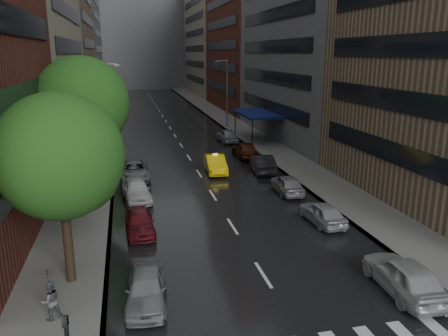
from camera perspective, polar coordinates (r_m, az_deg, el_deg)
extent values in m
plane|color=gray|center=(17.76, 9.31, -19.66)|extent=(220.00, 220.00, 0.00)
cube|color=black|center=(64.52, -7.42, 5.80)|extent=(14.00, 140.00, 0.01)
cube|color=gray|center=(64.33, -15.46, 5.43)|extent=(4.00, 140.00, 0.15)
cube|color=gray|center=(65.93, 0.43, 6.18)|extent=(4.00, 140.00, 0.15)
cube|color=#937A5B|center=(78.03, -20.15, 14.71)|extent=(8.00, 28.00, 22.00)
cube|color=slate|center=(108.24, -18.56, 18.89)|extent=(8.00, 32.00, 38.00)
cube|color=slate|center=(53.71, 10.55, 16.74)|extent=(8.00, 28.00, 24.00)
cube|color=maroon|center=(80.62, 2.48, 20.52)|extent=(8.00, 28.00, 36.00)
cube|color=gray|center=(109.55, -1.82, 16.93)|extent=(8.00, 32.00, 28.00)
cube|color=slate|center=(131.74, -10.65, 17.21)|extent=(40.00, 14.00, 32.00)
cylinder|color=#382619|center=(20.35, -19.79, -8.20)|extent=(0.40, 0.40, 4.68)
sphere|color=#1E5116|center=(19.31, -20.69, 1.46)|extent=(5.35, 5.35, 5.35)
cylinder|color=#382619|center=(31.28, -17.45, 0.66)|extent=(0.40, 0.40, 5.41)
sphere|color=#1E5116|center=(30.58, -18.04, 8.05)|extent=(6.19, 6.19, 6.19)
cylinder|color=#382619|center=(46.39, -16.04, 4.98)|extent=(0.40, 0.40, 5.03)
sphere|color=#1E5116|center=(45.93, -16.38, 9.62)|extent=(5.75, 5.75, 5.75)
imported|color=yellow|center=(37.48, -1.14, 0.55)|extent=(1.89, 4.66, 1.51)
imported|color=gray|center=(18.76, -10.11, -15.22)|extent=(1.95, 4.12, 1.36)
imported|color=maroon|center=(25.49, -10.97, -6.91)|extent=(1.73, 4.02, 1.35)
imported|color=silver|center=(31.01, -11.37, -2.80)|extent=(2.22, 4.61, 1.52)
imported|color=slate|center=(36.22, -11.62, -0.35)|extent=(2.51, 5.14, 1.41)
imported|color=#B8B8B8|center=(20.68, 22.43, -12.82)|extent=(2.10, 4.74, 1.58)
imported|color=#A3A5AC|center=(27.07, 12.70, -5.70)|extent=(1.82, 4.04, 1.35)
imported|color=gray|center=(32.26, 8.22, -2.09)|extent=(1.79, 4.13, 1.39)
imported|color=black|center=(37.69, 5.01, 0.60)|extent=(2.07, 4.78, 1.53)
imported|color=#4E1E0F|center=(42.86, 2.77, 2.42)|extent=(1.92, 4.68, 1.59)
imported|color=gray|center=(50.37, 0.38, 4.27)|extent=(2.09, 4.59, 1.53)
imported|color=#56575C|center=(18.44, -21.74, -15.79)|extent=(0.95, 0.88, 1.56)
imported|color=black|center=(18.02, -22.01, -13.41)|extent=(0.96, 0.98, 0.88)
imported|color=black|center=(12.49, -19.88, -19.42)|extent=(0.18, 0.15, 0.90)
cylinder|color=gray|center=(43.85, -15.33, 7.31)|extent=(0.18, 0.18, 9.00)
cube|color=gray|center=(43.50, -13.83, 12.91)|extent=(0.50, 0.22, 0.16)
cylinder|color=gray|center=(60.28, 0.40, 9.75)|extent=(0.18, 0.18, 9.00)
cube|color=gray|center=(59.75, -0.94, 13.73)|extent=(0.50, 0.22, 0.16)
cube|color=navy|center=(51.15, 4.28, 7.10)|extent=(4.00, 8.00, 0.25)
cylinder|color=black|center=(47.33, 3.72, 4.65)|extent=(0.12, 0.12, 3.00)
cylinder|color=black|center=(54.56, 1.47, 6.03)|extent=(0.12, 0.12, 3.00)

